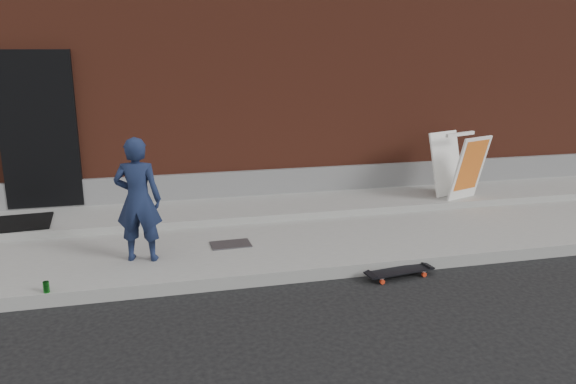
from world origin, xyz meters
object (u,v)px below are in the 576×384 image
object	(u,v)px
child	(138,200)
soda_can	(46,287)
pizza_sign	(459,165)
skateboard	(399,271)

from	to	relation	value
child	soda_can	world-z (taller)	child
pizza_sign	soda_can	distance (m)	6.14
skateboard	soda_can	size ratio (longest dim) A/B	7.12
child	soda_can	bearing A→B (deg)	49.50
child	skateboard	distance (m)	3.10
pizza_sign	soda_can	xyz separation A→B (m)	(-5.76, -2.03, -0.56)
child	soda_can	distance (m)	1.35
skateboard	child	bearing A→B (deg)	162.94
pizza_sign	child	bearing A→B (deg)	-164.64
child	soda_can	xyz separation A→B (m)	(-0.93, -0.71, -0.67)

